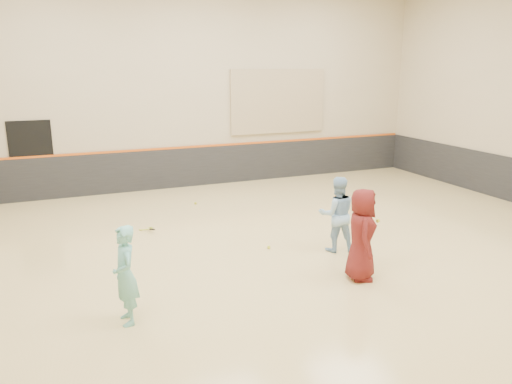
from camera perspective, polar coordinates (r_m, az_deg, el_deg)
name	(u,v)px	position (r m, az deg, el deg)	size (l,w,h in m)	color
room	(276,212)	(9.88, 2.31, -2.28)	(15.04, 12.04, 6.22)	#D7B66E
wainscot_back	(194,167)	(15.39, -7.06, 2.89)	(14.90, 0.04, 1.20)	#232326
accent_stripe	(194,147)	(15.27, -7.13, 5.16)	(14.90, 0.03, 0.06)	#D85914
acoustic_panel	(278,101)	(16.08, 2.55, 10.31)	(3.20, 0.08, 2.00)	tan
doorway	(32,161)	(14.79, -24.19, 3.22)	(1.10, 0.05, 2.20)	black
girl	(125,275)	(7.44, -14.71, -9.18)	(0.54, 0.35, 1.47)	#75CBC3
instructor	(337,214)	(10.03, 9.23, -2.51)	(0.74, 0.58, 1.52)	#95C2E7
young_man	(362,234)	(8.79, 11.97, -4.77)	(0.79, 0.51, 1.62)	#5E1716
held_racket	(361,235)	(9.94, 11.90, -4.78)	(0.29, 0.29, 0.55)	yellow
spare_racket	(146,226)	(11.63, -12.48, -3.77)	(0.69, 0.69, 0.18)	#B4C72B
ball_under_racket	(269,247)	(10.21, 1.48, -6.32)	(0.07, 0.07, 0.07)	yellow
ball_in_hand	(378,221)	(8.75, 13.76, -3.22)	(0.07, 0.07, 0.07)	yellow
ball_beside_spare	(195,203)	(13.46, -6.93, -1.27)	(0.07, 0.07, 0.07)	yellow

